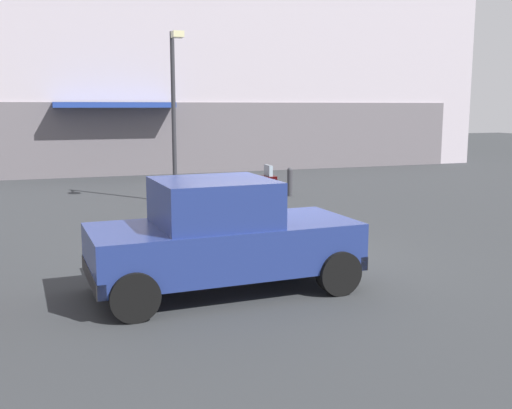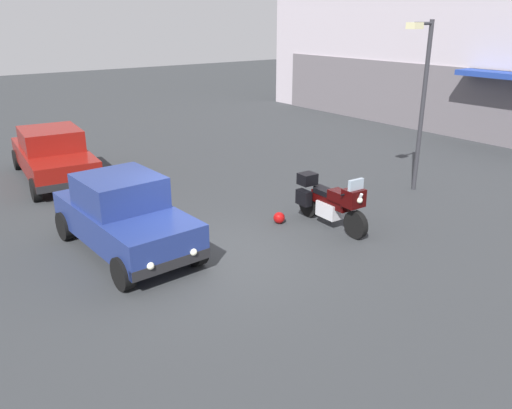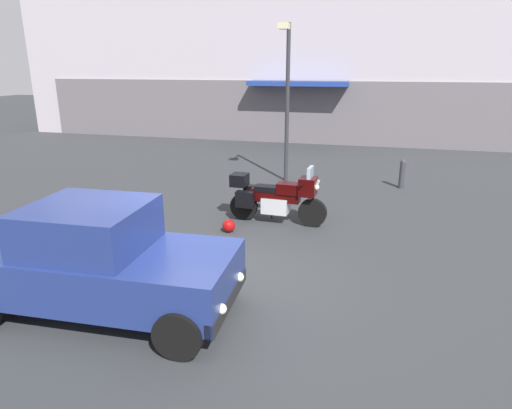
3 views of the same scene
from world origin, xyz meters
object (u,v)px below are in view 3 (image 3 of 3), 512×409
object	(u,v)px
helmet	(229,226)
streetlamp_curbside	(287,88)
car_hatchback_near	(100,261)
bollard_curbside	(402,173)
motorcycle	(276,197)

from	to	relation	value
helmet	streetlamp_curbside	distance (m)	5.34
helmet	streetlamp_curbside	world-z (taller)	streetlamp_curbside
helmet	car_hatchback_near	bearing A→B (deg)	-101.90
streetlamp_curbside	bollard_curbside	bearing A→B (deg)	2.45
motorcycle	bollard_curbside	xyz separation A→B (m)	(2.94, 3.90, -0.17)
helmet	streetlamp_curbside	size ratio (longest dim) A/B	0.06
helmet	streetlamp_curbside	xyz separation A→B (m)	(0.33, 4.61, 2.69)
car_hatchback_near	bollard_curbside	xyz separation A→B (m)	(4.54, 8.33, -0.35)
bollard_curbside	streetlamp_curbside	bearing A→B (deg)	-177.55
motorcycle	streetlamp_curbside	distance (m)	4.38
helmet	bollard_curbside	xyz separation A→B (m)	(3.79, 4.75, 0.31)
car_hatchback_near	streetlamp_curbside	xyz separation A→B (m)	(1.08, 8.18, 2.02)
car_hatchback_near	bollard_curbside	size ratio (longest dim) A/B	4.58
motorcycle	car_hatchback_near	size ratio (longest dim) A/B	0.58
motorcycle	streetlamp_curbside	size ratio (longest dim) A/B	0.49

